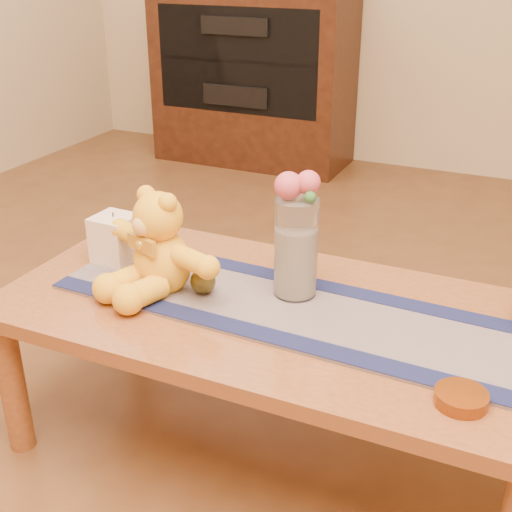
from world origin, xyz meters
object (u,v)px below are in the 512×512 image
at_px(bronze_ball, 203,281).
at_px(amber_dish, 461,398).
at_px(pillar_candle, 115,238).
at_px(glass_vase, 296,248).
at_px(teddy_bear, 161,242).

height_order(bronze_ball, amber_dish, bronze_ball).
bearing_deg(bronze_ball, pillar_candle, 166.89).
bearing_deg(pillar_candle, glass_vase, 2.20).
relative_size(pillar_candle, glass_vase, 0.51).
relative_size(glass_vase, bronze_ball, 3.90).
bearing_deg(teddy_bear, pillar_candle, 176.58).
relative_size(glass_vase, amber_dish, 2.42).
distance_m(teddy_bear, glass_vase, 0.35).
height_order(pillar_candle, bronze_ball, pillar_candle).
distance_m(teddy_bear, pillar_candle, 0.23).
relative_size(teddy_bear, bronze_ball, 5.66).
xyz_separation_m(pillar_candle, glass_vase, (0.54, 0.02, 0.06)).
distance_m(glass_vase, bronze_ball, 0.26).
bearing_deg(amber_dish, glass_vase, 148.75).
relative_size(teddy_bear, glass_vase, 1.45).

